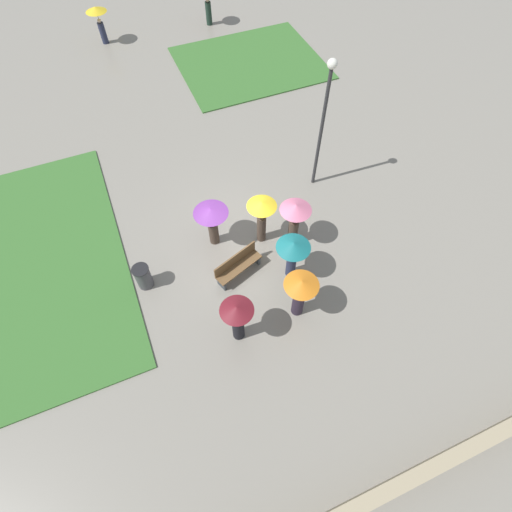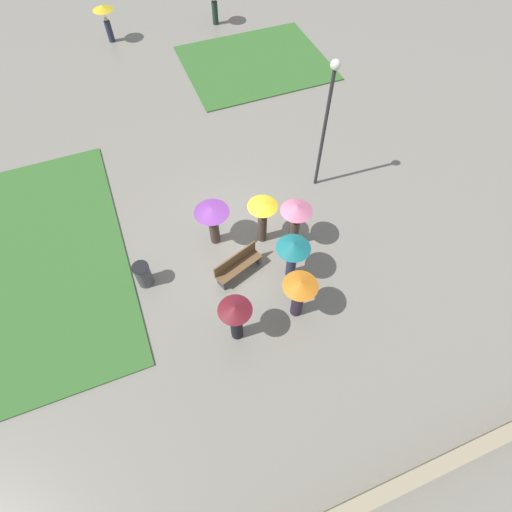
# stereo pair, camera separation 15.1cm
# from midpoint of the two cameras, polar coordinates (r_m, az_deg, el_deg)

# --- Properties ---
(ground_plane) EXTENTS (90.00, 90.00, 0.00)m
(ground_plane) POSITION_cam_midpoint_polar(r_m,az_deg,el_deg) (14.21, -3.73, 2.40)
(ground_plane) COLOR gray
(lawn_patch_far) EXTENTS (7.04, 5.90, 0.06)m
(lawn_patch_far) POSITION_cam_midpoint_polar(r_m,az_deg,el_deg) (22.62, -1.06, 25.89)
(lawn_patch_far) COLOR #386B2D
(lawn_patch_far) RESTS_ON ground_plane
(parapet_wall) EXTENTS (45.00, 0.35, 0.86)m
(parapet_wall) POSITION_cam_midpoint_polar(r_m,az_deg,el_deg) (11.28, 14.47, -31.07)
(parapet_wall) COLOR tan
(parapet_wall) RESTS_ON ground_plane
(park_bench) EXTENTS (1.73, 0.96, 0.90)m
(park_bench) POSITION_cam_midpoint_polar(r_m,az_deg,el_deg) (13.04, -3.00, -1.27)
(park_bench) COLOR brown
(park_bench) RESTS_ON ground_plane
(lamp_post) EXTENTS (0.32, 0.32, 5.03)m
(lamp_post) POSITION_cam_midpoint_polar(r_m,az_deg,el_deg) (14.08, 9.38, 19.48)
(lamp_post) COLOR #2D2D30
(lamp_post) RESTS_ON ground_plane
(trash_bin) EXTENTS (0.55, 0.55, 0.93)m
(trash_bin) POSITION_cam_midpoint_polar(r_m,az_deg,el_deg) (13.30, -16.12, -2.87)
(trash_bin) COLOR #4C4C51
(trash_bin) RESTS_ON ground_plane
(crowd_person_teal) EXTENTS (1.08, 1.08, 1.75)m
(crowd_person_teal) POSITION_cam_midpoint_polar(r_m,az_deg,el_deg) (12.33, 4.94, 0.70)
(crowd_person_teal) COLOR #282D47
(crowd_person_teal) RESTS_ON ground_plane
(crowd_person_orange) EXTENTS (1.03, 1.03, 1.83)m
(crowd_person_orange) POSITION_cam_midpoint_polar(r_m,az_deg,el_deg) (11.69, 5.97, -5.05)
(crowd_person_orange) COLOR #2D2333
(crowd_person_orange) RESTS_ON ground_plane
(crowd_person_maroon) EXTENTS (0.96, 0.96, 1.86)m
(crowd_person_maroon) POSITION_cam_midpoint_polar(r_m,az_deg,el_deg) (11.30, -3.06, -8.75)
(crowd_person_maroon) COLOR black
(crowd_person_maroon) RESTS_ON ground_plane
(crowd_person_yellow) EXTENTS (0.99, 0.99, 1.92)m
(crowd_person_yellow) POSITION_cam_midpoint_polar(r_m,az_deg,el_deg) (13.15, 0.48, 6.02)
(crowd_person_yellow) COLOR #47382D
(crowd_person_yellow) RESTS_ON ground_plane
(crowd_person_pink) EXTENTS (1.04, 1.04, 1.92)m
(crowd_person_pink) POSITION_cam_midpoint_polar(r_m,az_deg,el_deg) (13.11, 5.25, 5.68)
(crowd_person_pink) COLOR #47382D
(crowd_person_pink) RESTS_ON ground_plane
(crowd_person_purple) EXTENTS (1.16, 1.16, 1.74)m
(crowd_person_purple) POSITION_cam_midpoint_polar(r_m,az_deg,el_deg) (13.20, -6.70, 5.51)
(crowd_person_purple) COLOR #47382D
(crowd_person_purple) RESTS_ON ground_plane
(lone_walker_far_path) EXTENTS (1.06, 1.06, 1.81)m
(lone_walker_far_path) POSITION_cam_midpoint_polar(r_m,az_deg,el_deg) (25.10, -21.85, 29.17)
(lone_walker_far_path) COLOR #282D47
(lone_walker_far_path) RESTS_ON ground_plane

